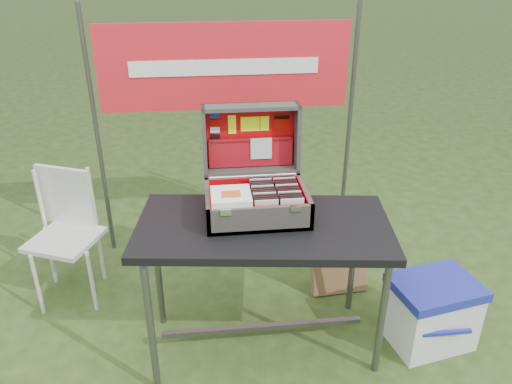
{
  "coord_description": "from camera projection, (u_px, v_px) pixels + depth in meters",
  "views": [
    {
      "loc": [
        -0.16,
        -2.1,
        2.0
      ],
      "look_at": [
        0.09,
        0.1,
        0.9
      ],
      "focal_mm": 35.0,
      "sensor_mm": 36.0,
      "label": 1
    }
  ],
  "objects": [
    {
      "name": "table_leg_br",
      "position": [
        353.0,
        257.0,
        2.9
      ],
      "size": [
        0.04,
        0.04,
        0.74
      ],
      "primitive_type": "cylinder",
      "color": "#59595B",
      "rests_on": "ground"
    },
    {
      "name": "lid_sticker_cc_b",
      "position": [
        215.0,
        122.0,
        2.58
      ],
      "size": [
        0.05,
        0.0,
        0.03
      ],
      "primitive_type": "cube",
      "rotation": [
        -1.63,
        0.0,
        0.0
      ],
      "color": "#9F0901",
      "rests_on": "suitcase_lid_liner"
    },
    {
      "name": "suitcase_pocket_cd",
      "position": [
        261.0,
        149.0,
        2.63
      ],
      "size": [
        0.11,
        0.02,
        0.11
      ],
      "primitive_type": "cube",
      "rotation": [
        -1.63,
        0.0,
        0.0
      ],
      "color": "silver",
      "rests_on": "suitcase_lid_pocket"
    },
    {
      "name": "cd_right_11",
      "position": [
        284.0,
        191.0,
        2.56
      ],
      "size": [
        0.11,
        0.01,
        0.13
      ],
      "primitive_type": "cube",
      "color": "black",
      "rests_on": "suitcase_liner_floor"
    },
    {
      "name": "ground",
      "position": [
        242.0,
        345.0,
        2.77
      ],
      "size": [
        80.0,
        80.0,
        0.0
      ],
      "primitive_type": "plane",
      "color": "#2B4017",
      "rests_on": "ground"
    },
    {
      "name": "lid_sticker_band",
      "position": [
        282.0,
        123.0,
        2.62
      ],
      "size": [
        0.09,
        0.01,
        0.09
      ],
      "primitive_type": "cube",
      "rotation": [
        -1.63,
        0.0,
        0.0
      ],
      "color": "#9F0901",
      "rests_on": "suitcase_lid_liner"
    },
    {
      "name": "suitcase_base_wall_left",
      "position": [
        208.0,
        206.0,
        2.45
      ],
      "size": [
        0.02,
        0.36,
        0.14
      ],
      "primitive_type": "cube",
      "color": "#423F3C",
      "rests_on": "table_top"
    },
    {
      "name": "cd_left_2",
      "position": [
        265.0,
        208.0,
        2.39
      ],
      "size": [
        0.11,
        0.01,
        0.13
      ],
      "primitive_type": "cube",
      "color": "black",
      "rests_on": "suitcase_liner_floor"
    },
    {
      "name": "lid_sticker_band_bar",
      "position": [
        282.0,
        117.0,
        2.61
      ],
      "size": [
        0.08,
        0.0,
        0.02
      ],
      "primitive_type": "cube",
      "rotation": [
        -1.63,
        0.0,
        0.0
      ],
      "color": "black",
      "rests_on": "suitcase_lid_liner"
    },
    {
      "name": "suitcase_liner_wall_left",
      "position": [
        210.0,
        204.0,
        2.45
      ],
      "size": [
        0.01,
        0.32,
        0.12
      ],
      "primitive_type": "cube",
      "color": "#C7000E",
      "rests_on": "suitcase_base_bottom"
    },
    {
      "name": "suitcase_lid_rim_left",
      "position": [
        204.0,
        141.0,
        2.57
      ],
      "size": [
        0.02,
        0.16,
        0.37
      ],
      "primitive_type": "cube",
      "rotation": [
        -1.63,
        0.0,
        0.0
      ],
      "color": "#423F3C",
      "rests_on": "suitcase_lid_back"
    },
    {
      "name": "cd_left_5",
      "position": [
        264.0,
        202.0,
        2.44
      ],
      "size": [
        0.11,
        0.01,
        0.13
      ],
      "primitive_type": "cube",
      "color": "black",
      "rests_on": "suitcase_liner_floor"
    },
    {
      "name": "chair_leg_fl",
      "position": [
        37.0,
        285.0,
        2.92
      ],
      "size": [
        0.02,
        0.02,
        0.41
      ],
      "primitive_type": "cylinder",
      "color": "silver",
      "rests_on": "ground"
    },
    {
      "name": "lid_card_neon_small",
      "position": [
        265.0,
        123.0,
        2.61
      ],
      "size": [
        0.05,
        0.01,
        0.08
      ],
      "primitive_type": "cube",
      "rotation": [
        -1.63,
        0.0,
        0.0
      ],
      "color": "#DAF610",
      "rests_on": "suitcase_lid_liner"
    },
    {
      "name": "banner_post_left",
      "position": [
        98.0,
        138.0,
        3.29
      ],
      "size": [
        0.03,
        0.03,
        1.7
      ],
      "primitive_type": "cylinder",
      "color": "#59595B",
      "rests_on": "ground"
    },
    {
      "name": "cd_left_4",
      "position": [
        264.0,
        204.0,
        2.42
      ],
      "size": [
        0.11,
        0.01,
        0.13
      ],
      "primitive_type": "cube",
      "color": "silver",
      "rests_on": "suitcase_liner_floor"
    },
    {
      "name": "lid_card_neon_main",
      "position": [
        250.0,
        124.0,
        2.61
      ],
      "size": [
        0.1,
        0.01,
        0.08
      ],
      "primitive_type": "cube",
      "rotation": [
        -1.63,
        0.0,
        0.0
      ],
      "color": "#DAF610",
      "rests_on": "suitcase_lid_liner"
    },
    {
      "name": "cd_right_3",
      "position": [
        290.0,
        205.0,
        2.42
      ],
      "size": [
        0.11,
        0.01,
        0.13
      ],
      "primitive_type": "cube",
      "color": "black",
      "rests_on": "suitcase_liner_floor"
    },
    {
      "name": "cd_right_13",
      "position": [
        283.0,
        187.0,
        2.59
      ],
      "size": [
        0.11,
        0.01,
        0.13
      ],
      "primitive_type": "cube",
      "color": "black",
      "rests_on": "suitcase_liner_floor"
    },
    {
      "name": "suitcase_liner_wall_back",
      "position": [
        253.0,
        188.0,
        2.61
      ],
      "size": [
        0.47,
        0.01,
        0.12
      ],
      "primitive_type": "cube",
      "color": "#C7000E",
      "rests_on": "suitcase_base_bottom"
    },
    {
      "name": "suitcase_lid_back",
      "position": [
        250.0,
        136.0,
        2.65
      ],
      "size": [
        0.51,
        0.04,
        0.36
      ],
      "primitive_type": "cube",
      "rotation": [
        -1.63,
        0.0,
        0.0
      ],
      "color": "#423F3C",
      "rests_on": "suitcase_base_wall_back"
    },
    {
      "name": "chair_backrest",
      "position": [
        66.0,
        196.0,
        3.05
      ],
      "size": [
        0.35,
        0.17,
        0.39
      ],
      "primitive_type": "cube",
      "rotation": [
        0.0,
        0.0,
        -0.4
      ],
      "color": "silver",
      "rests_on": "chair_seat"
    },
    {
      "name": "cd_left_7",
      "position": [
        263.0,
        199.0,
        2.47
      ],
      "size": [
        0.11,
        0.01,
        0.13
      ],
      "primitive_type": "cube",
      "color": "black",
      "rests_on": "suitcase_liner_floor"
    },
    {
      "name": "cd_left_13",
      "position": [
        260.0,
        188.0,
        2.58
      ],
      "size": [
        0.11,
        0.01,
        0.13
      ],
      "primitive_type": "cube",
      "color": "black",
      "rests_on": "suitcase_liner_floor"
    },
    {
      "name": "suitcase_latch_left",
      "position": [
        226.0,
        212.0,
        2.28
      ],
      "size": [
        0.05,
        0.01,
        0.03
      ],
      "primitive_type": "cube",
      "color": "silver",
      "rests_on": "suitcase_base_wall_front"
    },
    {
      "name": "songbook_5",
      "position": [
        231.0,
        194.0,
        2.36
      ],
      "size": [
        0.19,
        0.19,
        0.0
      ],
      "primitive_type": "cube",
      "color": "white",
      "rests_on": "suitcase_base_wall_front"
    },
    {
      "name": "cd_left_6",
      "position": [
        263.0,
        201.0,
        2.46
      ],
      "size": [
        0.11,
        0.01,
        0.13
      ],
      "primitive_type": "cube",
      "color": "black",
      "rests_on": "suitcase_liner_floor"
    },
    {
      "name": "cd_right_0",
      "position": [
        292.0,
        211.0,
        2.36
      ],
      "size": [
        0.11,
        0.01,
        0.13
      ],
      "primitive_type": "cube",
      "color": "silver",
      "rests_on": "suitcase_liner_floor"
    },
    {
      "name": "suitcase_lid_rim_right",
      "position": [
        297.0,
        137.0,
        2.62
      ],
      "size": [
        0.02,
        0.16,
        0.37
      ],
      "primitive_type": "cube",
      "rotation": [
        -1.63,
        0.0,
        0.0
      ],
      "color": "#423F3C",
      "rests_on": "suitcase_lid_back"
    },
    {
      "name": "suitcase_hinge",
      "position": [
        253.0,
        176.0,
        2.61
      ],
      "size": [
        0.45,
        0.02,
        0.02
      ],
      "primitive_type": "cylinder",
      "rotation": [
        0.0,
        1.57,
        0.0
      ],
      "color": "silver",
      "rests_on": "suitcase_base_wall_back"
    },
    {
      "name": "chair_upright_left",
      "position": [
        40.0,
        199.0,
        3.04
      ],
      "size": [
        0.02,
        0.02,
        0.39
      ],
      "primitive_type": "cylinder",
      "color": "silver",
      "rests_on": "chair_seat"
    },
    {
      "name": "cd_right_4",
      "position": [
        289.0,
        203.0,
        2.43
      ],
      "size": [
        0.11,
        0.01,
        0.13
      ],
      "primitive_type": "cube",
      "color": "silver",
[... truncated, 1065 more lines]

